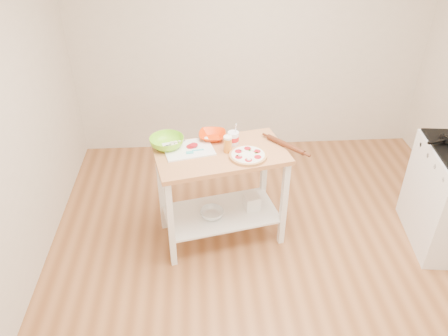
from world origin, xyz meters
TOP-DOWN VIEW (x-y plane):
  - room_shell at (0.00, 0.00)m, footprint 4.04×4.54m
  - prep_island at (-0.44, 0.59)m, footprint 1.18×0.80m
  - pizza at (-0.23, 0.50)m, footprint 0.31×0.31m
  - cutting_board at (-0.71, 0.66)m, footprint 0.46×0.38m
  - spatula at (-0.66, 0.60)m, footprint 0.15×0.07m
  - knife at (-0.88, 0.69)m, footprint 0.24×0.16m
  - orange_bowl at (-0.50, 0.83)m, footprint 0.26×0.26m
  - green_bowl at (-0.89, 0.71)m, footprint 0.32×0.32m
  - beer_pint at (-0.38, 0.60)m, footprint 0.07×0.07m
  - yogurt_tub at (-0.33, 0.72)m, footprint 0.10×0.10m
  - rolling_pin at (0.11, 0.64)m, footprint 0.28×0.32m
  - shelf_glass_bowl at (-0.53, 0.54)m, footprint 0.23×0.23m
  - shelf_bin at (-0.16, 0.64)m, footprint 0.16×0.16m

SIDE VIEW (x-z plane):
  - shelf_glass_bowl at x=-0.53m, z-range 0.26..0.33m
  - shelf_bin at x=-0.16m, z-range 0.26..0.39m
  - prep_island at x=-0.44m, z-range 0.19..1.09m
  - cutting_board at x=-0.71m, z-range 0.89..0.93m
  - pizza at x=-0.23m, z-range 0.89..0.94m
  - spatula at x=-0.66m, z-range 0.91..0.92m
  - knife at x=-0.88m, z-range 0.91..0.92m
  - rolling_pin at x=0.11m, z-range 0.90..0.94m
  - orange_bowl at x=-0.50m, z-range 0.90..0.96m
  - green_bowl at x=-0.89m, z-range 0.90..0.99m
  - yogurt_tub at x=-0.33m, z-range 0.86..1.06m
  - beer_pint at x=-0.38m, z-range 0.90..1.04m
  - room_shell at x=0.00m, z-range -0.02..2.72m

